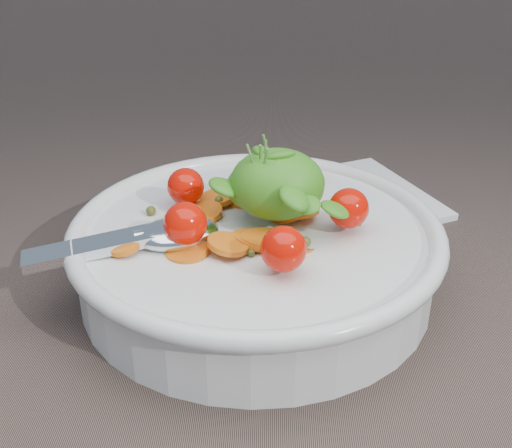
{
  "coord_description": "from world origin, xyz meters",
  "views": [
    {
      "loc": [
        0.01,
        -0.42,
        0.29
      ],
      "look_at": [
        0.0,
        0.01,
        0.06
      ],
      "focal_mm": 45.0,
      "sensor_mm": 36.0,
      "label": 1
    }
  ],
  "objects": [
    {
      "name": "ground",
      "position": [
        0.0,
        0.0,
        0.0
      ],
      "size": [
        6.0,
        6.0,
        0.0
      ],
      "primitive_type": "plane",
      "color": "brown",
      "rests_on": "ground"
    },
    {
      "name": "bowl",
      "position": [
        0.0,
        0.01,
        0.03
      ],
      "size": [
        0.31,
        0.29,
        0.12
      ],
      "color": "white",
      "rests_on": "ground"
    },
    {
      "name": "napkin",
      "position": [
        0.08,
        0.17,
        0.0
      ],
      "size": [
        0.22,
        0.21,
        0.01
      ],
      "primitive_type": "cube",
      "rotation": [
        0.0,
        0.0,
        0.43
      ],
      "color": "white",
      "rests_on": "ground"
    }
  ]
}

